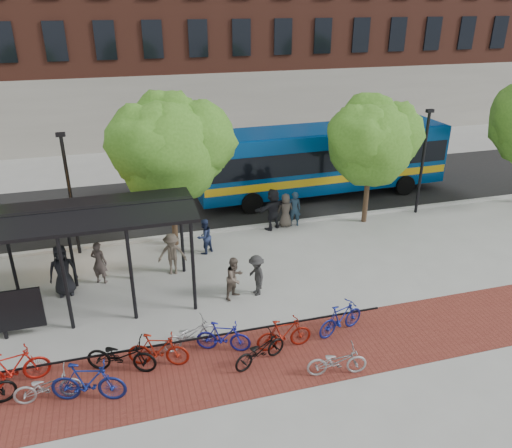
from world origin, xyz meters
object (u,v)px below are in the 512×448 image
object	(u,v)px
bike_5	(158,350)
pedestrian_6	(286,210)
lamp_post_right	(423,159)
bus	(322,157)
pedestrian_0	(63,270)
pedestrian_7	(294,209)
bike_4	(121,355)
bike_8	(260,350)
pedestrian_5	(273,209)
pedestrian_1	(99,263)
pedestrian_3	(172,254)
bike_2	(47,386)
tree_b	(171,144)
tree_c	(373,138)
bike_1	(12,368)
bus_shelter	(24,231)
bike_11	(341,318)
bike_7	(223,337)
pedestrian_2	(204,236)
pedestrian_9	(256,275)
bike_9	(284,334)
bike_6	(190,334)
pedestrian_8	(235,278)
lamp_post_left	(70,191)
bike_10	(337,361)
bike_3	(88,382)

from	to	relation	value
bike_5	pedestrian_6	xyz separation A→B (m)	(6.68, 8.22, 0.26)
lamp_post_right	bus	bearing A→B (deg)	134.44
pedestrian_0	pedestrian_7	distance (m)	10.51
bike_4	bike_8	size ratio (longest dim) A/B	1.15
bike_4	pedestrian_5	bearing A→B (deg)	-20.57
pedestrian_1	pedestrian_3	distance (m)	2.69
pedestrian_6	lamp_post_right	bearing A→B (deg)	-174.39
bike_8	bike_2	bearing A→B (deg)	67.74
pedestrian_6	pedestrian_1	bearing A→B (deg)	26.74
tree_b	tree_c	distance (m)	9.00
bike_1	bike_4	world-z (taller)	bike_1
bike_4	pedestrian_1	size ratio (longest dim) A/B	1.21
bike_2	bus_shelter	bearing A→B (deg)	8.08
bike_2	bike_11	distance (m)	8.69
bike_7	pedestrian_7	world-z (taller)	pedestrian_7
bike_4	pedestrian_2	distance (m)	7.46
bike_11	pedestrian_6	bearing A→B (deg)	-25.43
bike_7	pedestrian_6	world-z (taller)	pedestrian_6
pedestrian_9	bike_9	bearing A→B (deg)	-7.28
bus	pedestrian_3	xyz separation A→B (m)	(-8.80, -6.49, -1.25)
tree_c	pedestrian_7	distance (m)	4.76
bike_2	bike_9	xyz separation A→B (m)	(6.70, 0.33, 0.07)
tree_b	pedestrian_5	world-z (taller)	tree_b
bus_shelter	pedestrian_5	size ratio (longest dim) A/B	5.45
bus	bike_11	bearing A→B (deg)	-111.12
tree_c	pedestrian_6	size ratio (longest dim) A/B	3.71
bus_shelter	bike_5	xyz separation A→B (m)	(3.65, -3.95, -2.46)
lamp_post_right	bike_4	distance (m)	16.71
bus	pedestrian_1	distance (m)	13.22
bike_1	pedestrian_0	bearing A→B (deg)	-24.48
bike_6	pedestrian_6	distance (m)	9.49
tree_c	pedestrian_6	world-z (taller)	tree_c
tree_b	pedestrian_8	world-z (taller)	tree_b
bike_9	pedestrian_9	world-z (taller)	pedestrian_9
bike_6	pedestrian_8	bearing A→B (deg)	-53.19
tree_c	pedestrian_7	size ratio (longest dim) A/B	3.53
lamp_post_left	bike_11	bearing A→B (deg)	-44.26
bike_8	bike_11	xyz separation A→B (m)	(2.88, 0.72, 0.07)
bike_1	bike_11	world-z (taller)	bike_1
lamp_post_left	bike_7	size ratio (longest dim) A/B	3.08
pedestrian_7	bike_11	bearing A→B (deg)	91.50
tree_c	pedestrian_2	size ratio (longest dim) A/B	3.88
bike_10	pedestrian_2	size ratio (longest dim) A/B	1.13
pedestrian_6	pedestrian_7	size ratio (longest dim) A/B	0.95
lamp_post_right	pedestrian_9	world-z (taller)	lamp_post_right
bike_3	pedestrian_9	size ratio (longest dim) A/B	1.29
bike_4	bike_7	world-z (taller)	bike_4
pedestrian_9	pedestrian_7	bearing A→B (deg)	140.86
pedestrian_1	pedestrian_8	world-z (taller)	pedestrian_1
pedestrian_0	pedestrian_7	world-z (taller)	pedestrian_0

